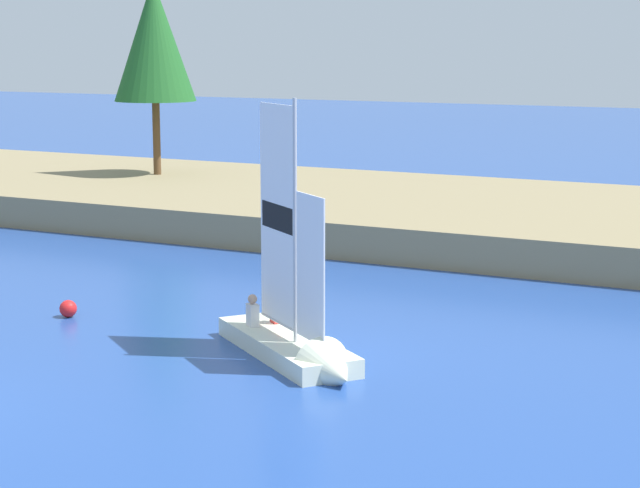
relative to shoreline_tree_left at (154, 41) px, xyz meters
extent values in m
cube|color=#897A56|center=(11.21, -1.31, -5.88)|extent=(80.00, 13.27, 1.10)
cylinder|color=brown|center=(0.00, 0.00, -3.85)|extent=(0.30, 0.30, 2.95)
cone|color=#1E5B23|center=(0.00, 0.00, 0.02)|extent=(3.26, 3.26, 4.80)
cube|color=silver|center=(15.91, -17.65, -6.23)|extent=(4.31, 3.67, 0.39)
cone|color=silver|center=(17.67, -18.96, -6.23)|extent=(1.59, 1.61, 1.19)
cylinder|color=#B7B7BC|center=(16.26, -17.92, -3.58)|extent=(0.08, 0.08, 4.92)
cube|color=white|center=(15.57, -17.41, -3.53)|extent=(1.40, 1.04, 4.51)
cube|color=black|center=(15.57, -17.41, -3.60)|extent=(1.26, 0.95, 0.54)
cube|color=white|center=(16.84, -18.34, -4.39)|extent=(1.01, 0.76, 2.90)
cylinder|color=#B7B7BC|center=(15.57, -17.41, -5.81)|extent=(1.41, 1.07, 0.06)
cube|color=silver|center=(14.84, -17.22, -5.79)|extent=(0.34, 0.33, 0.49)
sphere|color=tan|center=(14.84, -17.22, -5.43)|extent=(0.20, 0.20, 0.20)
cube|color=red|center=(15.13, -16.71, -5.80)|extent=(0.34, 0.33, 0.47)
sphere|color=tan|center=(15.13, -16.71, -5.45)|extent=(0.20, 0.20, 0.20)
sphere|color=red|center=(9.75, -17.17, -6.22)|extent=(0.41, 0.41, 0.41)
camera|label=1|loc=(27.08, -37.47, -0.04)|focal=63.92mm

